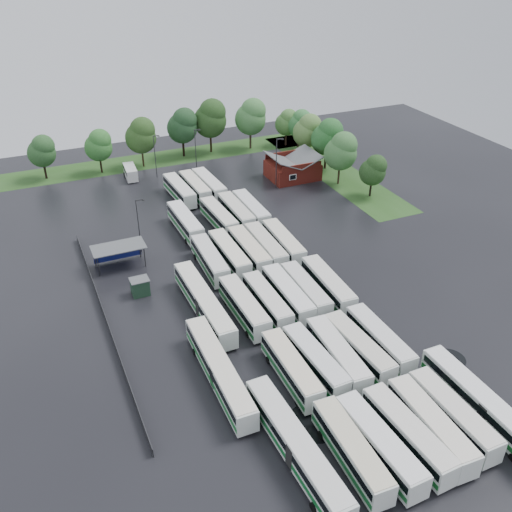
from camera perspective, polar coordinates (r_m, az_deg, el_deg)
name	(u,v)px	position (r m, az deg, el deg)	size (l,w,h in m)	color
ground	(278,314)	(79.77, 2.17, -5.87)	(160.00, 160.00, 0.00)	black
brick_building	(293,169)	(121.98, 3.68, 8.63)	(10.07, 8.60, 5.39)	maroon
wash_shed	(118,249)	(91.75, -13.63, 0.72)	(8.20, 4.20, 3.58)	#2D2D30
utility_hut	(140,287)	(84.75, -11.52, -3.02)	(2.70, 2.20, 2.62)	#15301E
grass_strip_north	(164,159)	(134.63, -9.22, 9.60)	(80.00, 10.00, 0.01)	#254A19
grass_strip_east	(333,170)	(127.32, 7.70, 8.48)	(10.00, 50.00, 0.01)	#254A19
west_fence	(105,318)	(80.71, -14.83, -6.02)	(0.10, 50.00, 1.20)	#2D2D30
bus_r0c0	(351,450)	(60.62, 9.50, -18.61)	(3.06, 12.41, 3.43)	silver
bus_r0c1	(379,444)	(61.57, 12.19, -17.92)	(3.13, 12.70, 3.51)	silver
bus_r0c2	(408,434)	(63.15, 14.93, -16.83)	(3.23, 12.60, 3.48)	silver
bus_r0c3	(431,425)	(64.62, 17.07, -15.88)	(3.04, 12.61, 3.49)	silver
bus_r0c4	(453,415)	(66.47, 19.06, -14.76)	(2.73, 12.33, 3.42)	silver
bus_r1c0	(291,369)	(68.41, 3.56, -11.18)	(2.80, 12.24, 3.40)	silver
bus_r1c1	(315,361)	(69.65, 5.95, -10.42)	(3.04, 12.22, 3.38)	silver
bus_r1c2	(337,355)	(70.76, 8.14, -9.76)	(3.28, 12.63, 3.48)	silver
bus_r1c3	(358,348)	(72.26, 10.18, -9.02)	(3.18, 12.37, 3.41)	silver
bus_r1c4	(380,340)	(74.06, 12.25, -8.17)	(2.61, 12.17, 3.39)	silver
bus_r2c0	(244,307)	(77.94, -1.20, -5.09)	(2.77, 12.60, 3.50)	silver
bus_r2c1	(267,301)	(79.09, 1.13, -4.56)	(2.61, 12.03, 3.35)	silver
bus_r2c2	(288,295)	(80.43, 3.19, -3.88)	(2.89, 12.57, 3.49)	silver
bus_r2c3	(305,290)	(81.65, 4.97, -3.43)	(2.86, 12.07, 3.34)	silver
bus_r2c4	(328,285)	(82.95, 7.20, -2.90)	(3.22, 12.73, 3.51)	silver
bus_r3c0	(210,260)	(88.67, -4.63, -0.38)	(3.06, 12.41, 3.43)	silver
bus_r3c1	(229,254)	(89.88, -2.67, 0.17)	(2.70, 12.49, 3.48)	silver
bus_r3c2	(249,250)	(90.86, -0.70, 0.57)	(2.78, 12.51, 3.48)	silver
bus_r3c3	(265,247)	(91.95, 0.95, 0.95)	(2.92, 12.50, 3.46)	silver
bus_r3c4	(283,243)	(93.13, 2.76, 1.33)	(3.14, 12.51, 3.46)	silver
bus_r4c0	(185,222)	(100.10, -7.08, 3.36)	(2.92, 12.73, 3.53)	silver
bus_r4c2	(219,217)	(101.60, -3.74, 3.91)	(3.02, 12.25, 3.39)	silver
bus_r4c3	(236,212)	(103.11, -2.01, 4.40)	(2.66, 12.38, 3.44)	silver
bus_r4c4	(251,210)	(104.04, -0.50, 4.67)	(2.78, 12.39, 3.44)	silver
bus_r5c1	(180,191)	(112.70, -7.66, 6.51)	(3.15, 12.41, 3.42)	silver
bus_r5c2	(195,187)	(113.88, -6.12, 6.85)	(2.90, 12.14, 3.36)	silver
bus_r5c3	(209,185)	(114.48, -4.71, 7.09)	(3.11, 12.54, 3.47)	silver
artic_bus_west_a	(296,446)	(60.32, 4.01, -18.45)	(3.11, 18.48, 3.42)	silver
artic_bus_west_b	(204,303)	(79.01, -5.23, -4.68)	(2.85, 18.62, 3.45)	silver
artic_bus_west_c	(219,371)	(68.17, -3.70, -11.36)	(2.86, 18.28, 3.39)	silver
artic_bus_east	(484,406)	(68.56, 21.84, -13.78)	(2.63, 18.06, 3.35)	silver
minibus	(130,172)	(124.41, -12.44, 8.21)	(2.67, 6.18, 2.64)	silver
tree_north_0	(42,151)	(127.77, -20.61, 9.82)	(5.78, 5.78, 9.58)	black
tree_north_1	(99,145)	(127.35, -15.44, 10.66)	(5.86, 5.86, 9.71)	black
tree_north_2	(141,135)	(128.45, -11.40, 11.77)	(6.74, 6.74, 11.16)	#332417
tree_north_3	(183,125)	(133.05, -7.31, 12.83)	(6.85, 6.85, 11.35)	black
tree_north_4	(211,118)	(134.91, -4.54, 13.59)	(7.62, 7.62, 12.62)	black
tree_north_5	(251,116)	(136.90, -0.47, 13.79)	(7.30, 7.30, 12.09)	#33261C
tree_north_6	(287,122)	(139.81, 3.13, 13.23)	(5.38, 5.38, 8.92)	black
tree_east_0	(374,170)	(114.03, 11.69, 8.43)	(5.20, 5.20, 8.61)	black
tree_east_1	(342,151)	(118.18, 8.56, 10.36)	(6.72, 6.72, 11.12)	#2F2116
tree_east_2	(328,137)	(125.80, 7.21, 11.76)	(6.81, 6.81, 11.28)	black
tree_east_3	(308,130)	(130.72, 5.23, 12.40)	(6.40, 6.40, 10.60)	black
tree_east_4	(300,123)	(138.62, 4.39, 13.12)	(5.63, 5.59, 9.26)	black
lamp_post_ne	(277,160)	(115.47, 2.11, 9.59)	(1.60, 0.31, 10.38)	#2D2D30
lamp_post_nw	(139,222)	(93.59, -11.62, 3.33)	(1.45, 0.28, 9.42)	#2D2D30
lamp_post_back_w	(155,153)	(122.57, -10.02, 10.06)	(1.41, 0.27, 9.16)	#2D2D30
lamp_post_back_e	(196,147)	(125.38, -6.02, 10.81)	(1.40, 0.27, 9.06)	#2D2D30
puddle_0	(315,422)	(65.26, 5.96, -16.17)	(6.11, 6.11, 0.01)	black
puddle_1	(433,407)	(69.39, 17.32, -14.24)	(3.90, 3.90, 0.01)	black
puddle_2	(215,335)	(76.29, -4.09, -7.88)	(5.25, 5.25, 0.01)	black
puddle_3	(303,320)	(79.01, 4.75, -6.37)	(3.61, 3.61, 0.01)	black
puddle_4	(450,359)	(76.40, 18.81, -9.71)	(3.99, 3.99, 0.01)	black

